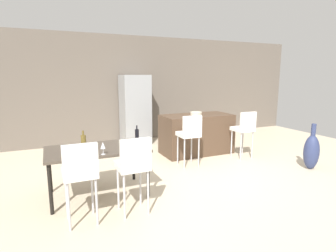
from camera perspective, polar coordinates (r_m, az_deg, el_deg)
ground_plane at (r=5.33m, az=7.50°, el=-9.49°), size 10.00×10.00×0.00m
back_wall at (r=7.92m, az=-4.41°, el=7.82°), size 10.00×0.12×2.90m
kitchen_island at (r=6.45m, az=6.00°, el=-1.69°), size 1.64×0.80×0.92m
bar_chair_left at (r=5.44m, az=4.58°, el=-1.37°), size 0.41×0.41×1.05m
bar_chair_middle at (r=6.20m, az=15.77°, el=-0.28°), size 0.41×0.41×1.05m
dining_table at (r=4.26m, az=-14.68°, el=-5.34°), size 1.48×0.88×0.74m
dining_chair_near at (r=3.46m, az=-17.98°, el=-8.87°), size 0.41×0.41×1.05m
dining_chair_far at (r=3.57m, az=-7.25°, el=-7.78°), size 0.40×0.40×1.05m
wine_bottle_middle at (r=4.26m, az=-6.52°, el=-2.33°), size 0.06×0.06×0.32m
wine_bottle_end at (r=4.12m, az=-17.30°, el=-3.36°), size 0.07×0.07×0.30m
wine_glass_left at (r=3.86m, az=-13.50°, el=-4.04°), size 0.07×0.07×0.17m
refrigerator at (r=7.39m, az=-6.92°, el=3.46°), size 0.72×0.68×1.84m
fruit_bowl at (r=6.34m, az=5.91°, el=2.65°), size 0.27×0.27×0.07m
floor_vase at (r=6.04m, az=27.89°, el=-4.76°), size 0.29×0.29×0.91m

